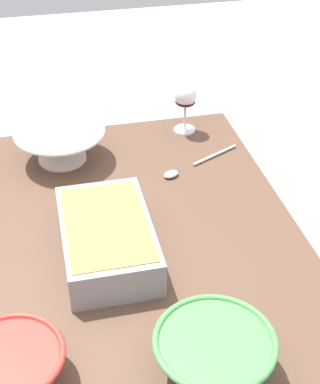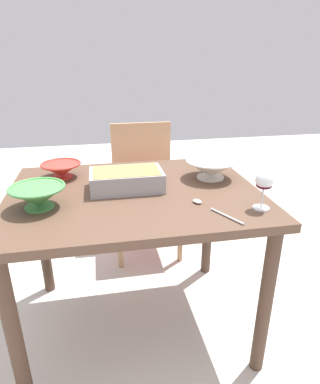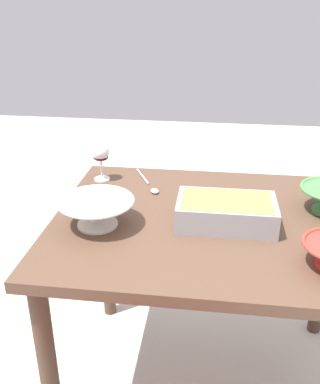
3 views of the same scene
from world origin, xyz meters
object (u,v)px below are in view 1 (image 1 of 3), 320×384
(wine_glass, at_px, (185,98))
(mixing_bowl, at_px, (61,143))
(serving_spoon, at_px, (187,167))
(casserole_dish, at_px, (107,237))
(serving_bowl, at_px, (12,366))
(dining_table, at_px, (120,276))
(small_bowl, at_px, (214,354))

(wine_glass, xyz_separation_m, mixing_bowl, (-0.08, 0.38, -0.06))
(serving_spoon, bearing_deg, casserole_dish, 138.19)
(serving_bowl, height_order, serving_spoon, serving_bowl)
(mixing_bowl, height_order, serving_bowl, mixing_bowl)
(dining_table, bearing_deg, casserole_dish, 137.32)
(wine_glass, bearing_deg, serving_bowl, 147.00)
(dining_table, height_order, serving_spoon, serving_spoon)
(serving_bowl, bearing_deg, wine_glass, -33.00)
(dining_table, height_order, wine_glass, wine_glass)
(casserole_dish, relative_size, mixing_bowl, 1.29)
(casserole_dish, distance_m, small_bowl, 0.39)
(dining_table, height_order, mixing_bowl, mixing_bowl)
(dining_table, distance_m, mixing_bowl, 0.44)
(serving_spoon, bearing_deg, wine_glass, -12.63)
(small_bowl, height_order, serving_spoon, small_bowl)
(serving_bowl, distance_m, serving_spoon, 0.77)
(serving_spoon, bearing_deg, dining_table, 138.29)
(dining_table, relative_size, casserole_dish, 3.43)
(wine_glass, relative_size, serving_spoon, 0.64)
(dining_table, bearing_deg, wine_glass, -30.89)
(small_bowl, xyz_separation_m, serving_spoon, (0.66, -0.13, -0.05))
(dining_table, distance_m, wine_glass, 0.60)
(serving_bowl, xyz_separation_m, serving_spoon, (0.60, -0.48, -0.04))
(wine_glass, xyz_separation_m, small_bowl, (-0.87, 0.18, -0.06))
(wine_glass, relative_size, casserole_dish, 0.48)
(dining_table, distance_m, serving_spoon, 0.38)
(dining_table, relative_size, serving_bowl, 5.73)
(casserole_dish, distance_m, serving_spoon, 0.40)
(dining_table, distance_m, serving_bowl, 0.44)
(mixing_bowl, height_order, small_bowl, mixing_bowl)
(serving_spoon, bearing_deg, mixing_bowl, 69.13)
(dining_table, relative_size, small_bowl, 5.12)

